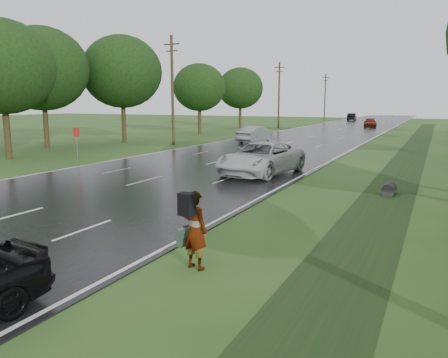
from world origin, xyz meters
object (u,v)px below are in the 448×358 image
road_sign (77,138)px  pedestrian (194,229)px  silver_sedan (256,134)px  white_pickup (262,158)px

road_sign → pedestrian: 21.25m
road_sign → pedestrian: road_sign is taller
road_sign → silver_sedan: size_ratio=0.47×
pedestrian → silver_sedan: (-11.22, 31.64, -0.14)m
road_sign → white_pickup: (13.04, 0.62, -0.72)m
silver_sedan → pedestrian: bearing=117.7°
white_pickup → silver_sedan: size_ratio=1.29×
pedestrian → white_pickup: (-3.64, 13.77, -0.07)m
white_pickup → road_sign: bearing=-170.1°
road_sign → silver_sedan: bearing=73.6°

